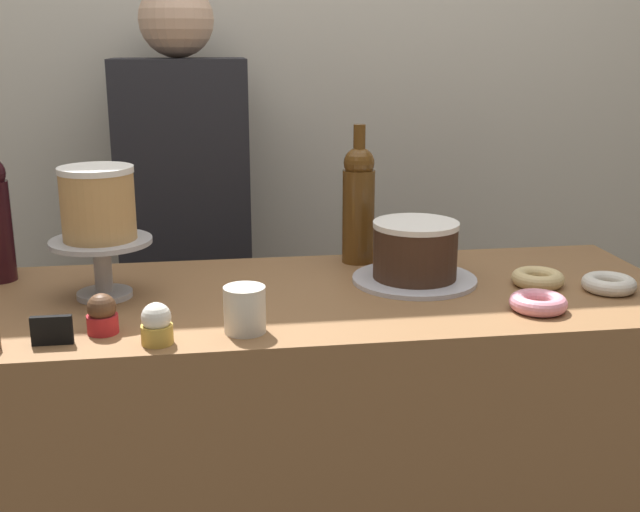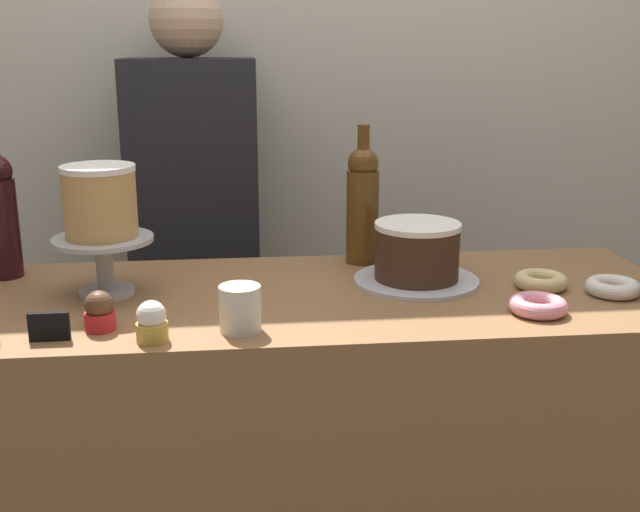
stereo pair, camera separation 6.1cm
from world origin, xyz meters
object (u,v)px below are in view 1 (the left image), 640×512
at_px(chocolate_round_cake, 415,250).
at_px(cupcake_chocolate, 102,315).
at_px(donut_pink, 538,303).
at_px(coffee_cup_ceramic, 245,309).
at_px(white_layer_cake, 98,203).
at_px(cupcake_vanilla, 157,325).
at_px(donut_sugar, 609,284).
at_px(barista_figure, 187,259).
at_px(wine_bottle_amber, 359,202).
at_px(cake_stand_pedestal, 102,258).
at_px(price_sign_chalkboard, 52,330).
at_px(donut_glazed, 538,278).

bearing_deg(chocolate_round_cake, cupcake_chocolate, -160.92).
bearing_deg(donut_pink, coffee_cup_ceramic, -176.85).
distance_m(white_layer_cake, chocolate_round_cake, 0.67).
bearing_deg(cupcake_chocolate, donut_pink, -0.02).
bearing_deg(coffee_cup_ceramic, cupcake_vanilla, -167.37).
bearing_deg(chocolate_round_cake, donut_pink, -49.48).
height_order(white_layer_cake, coffee_cup_ceramic, white_layer_cake).
xyz_separation_m(donut_sugar, coffee_cup_ceramic, (-0.77, -0.13, 0.03)).
relative_size(donut_pink, barista_figure, 0.07).
height_order(cupcake_vanilla, donut_sugar, cupcake_vanilla).
relative_size(wine_bottle_amber, donut_sugar, 2.91).
bearing_deg(cake_stand_pedestal, barista_figure, 76.07).
distance_m(white_layer_cake, donut_sugar, 1.07).
height_order(donut_pink, price_sign_chalkboard, price_sign_chalkboard).
distance_m(white_layer_cake, wine_bottle_amber, 0.60).
height_order(donut_sugar, donut_glazed, same).
xyz_separation_m(chocolate_round_cake, barista_figure, (-0.50, 0.61, -0.17)).
relative_size(donut_glazed, barista_figure, 0.07).
distance_m(chocolate_round_cake, cupcake_chocolate, 0.68).
bearing_deg(cupcake_chocolate, cake_stand_pedestal, 95.62).
relative_size(cake_stand_pedestal, donut_pink, 1.83).
xyz_separation_m(wine_bottle_amber, donut_sugar, (0.48, -0.30, -0.13)).
bearing_deg(cupcake_chocolate, barista_figure, 80.90).
distance_m(cake_stand_pedestal, donut_sugar, 1.05).
bearing_deg(cupcake_vanilla, cupcake_chocolate, 146.28).
relative_size(cupcake_vanilla, donut_sugar, 0.66).
distance_m(price_sign_chalkboard, coffee_cup_ceramic, 0.33).
xyz_separation_m(donut_pink, price_sign_chalkboard, (-0.91, -0.04, 0.01)).
bearing_deg(cupcake_vanilla, donut_pink, 5.20).
bearing_deg(wine_bottle_amber, donut_pink, -54.82).
bearing_deg(white_layer_cake, cupcake_chocolate, -84.38).
bearing_deg(donut_pink, donut_sugar, 25.67).
relative_size(wine_bottle_amber, cupcake_chocolate, 4.38).
height_order(cupcake_chocolate, price_sign_chalkboard, cupcake_chocolate).
relative_size(white_layer_cake, coffee_cup_ceramic, 1.75).
xyz_separation_m(donut_glazed, price_sign_chalkboard, (-0.97, -0.20, 0.01)).
xyz_separation_m(chocolate_round_cake, price_sign_chalkboard, (-0.72, -0.27, -0.05)).
bearing_deg(wine_bottle_amber, cake_stand_pedestal, -161.81).
relative_size(wine_bottle_amber, price_sign_chalkboard, 4.65).
bearing_deg(chocolate_round_cake, donut_glazed, -14.72).
bearing_deg(barista_figure, donut_sugar, -39.56).
bearing_deg(white_layer_cake, donut_glazed, -3.58).
distance_m(cake_stand_pedestal, price_sign_chalkboard, 0.27).
distance_m(white_layer_cake, donut_pink, 0.89).
bearing_deg(price_sign_chalkboard, wine_bottle_amber, 35.18).
relative_size(cake_stand_pedestal, donut_glazed, 1.83).
relative_size(wine_bottle_amber, coffee_cup_ceramic, 3.83).
distance_m(chocolate_round_cake, price_sign_chalkboard, 0.77).
height_order(donut_glazed, coffee_cup_ceramic, coffee_cup_ceramic).
distance_m(wine_bottle_amber, price_sign_chalkboard, 0.78).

